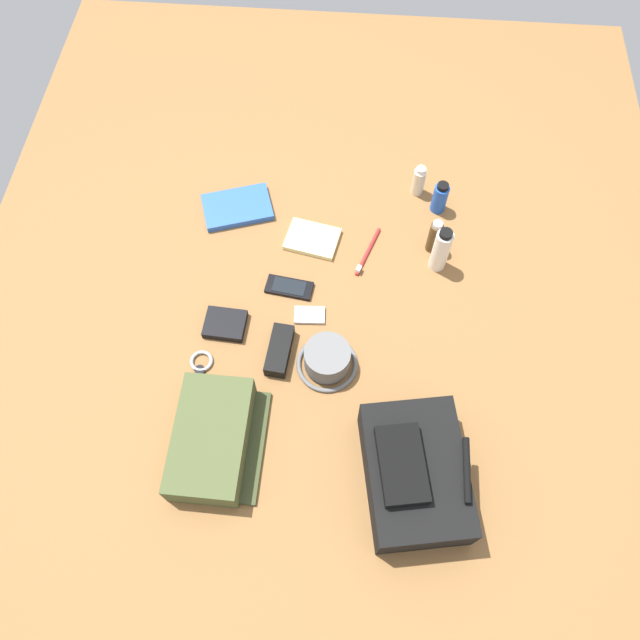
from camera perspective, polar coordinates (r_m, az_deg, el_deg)
ground_plane at (r=1.68m, az=0.00°, el=-0.81°), size 2.64×2.02×0.02m
backpack at (r=1.49m, az=8.79°, el=-13.94°), size 0.36×0.28×0.15m
toiletry_pouch at (r=1.53m, az=-9.95°, el=-10.88°), size 0.30×0.22×0.09m
bucket_hat at (r=1.59m, az=0.68°, el=-3.70°), size 0.16×0.16×0.08m
lotion_bottle at (r=1.92m, az=9.20°, el=12.70°), size 0.04×0.04×0.11m
deodorant_spray at (r=1.88m, az=11.13°, el=11.15°), size 0.04×0.04×0.11m
cologne_bottle at (r=1.79m, az=10.64°, el=7.67°), size 0.04×0.04×0.12m
toothpaste_tube at (r=1.74m, az=11.23°, el=6.44°), size 0.05×0.05×0.16m
paperback_novel at (r=1.90m, az=-7.72°, el=10.37°), size 0.19×0.23×0.02m
cell_phone at (r=1.73m, az=-2.89°, el=3.06°), size 0.08×0.14×0.01m
media_player at (r=1.68m, az=-1.00°, el=0.46°), size 0.06×0.09×0.01m
wristwatch at (r=1.65m, az=-11.03°, el=-3.90°), size 0.07×0.06×0.01m
toothbrush at (r=1.79m, az=4.38°, el=6.18°), size 0.17×0.07×0.02m
wallet at (r=1.68m, az=-8.85°, el=-0.39°), size 0.10×0.12×0.02m
notepad at (r=1.81m, az=-0.73°, el=7.57°), size 0.14×0.17×0.02m
sunglasses_case at (r=1.62m, az=-3.81°, el=-2.85°), size 0.14×0.07×0.04m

